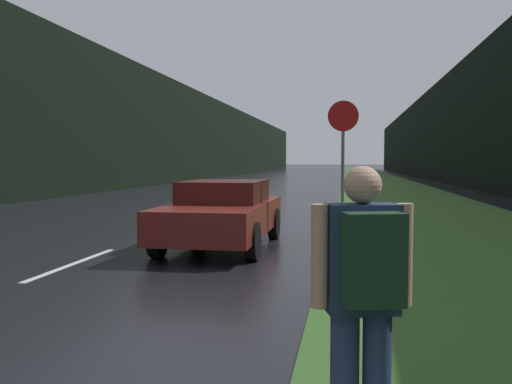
% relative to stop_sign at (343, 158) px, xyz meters
% --- Properties ---
extents(grass_verge, '(6.00, 240.00, 0.02)m').
position_rel_stop_sign_xyz_m(grass_verge, '(2.69, 29.10, -1.80)').
color(grass_verge, '#386028').
rests_on(grass_verge, ground_plane).
extents(lane_stripe_b, '(0.12, 3.00, 0.01)m').
position_rel_stop_sign_xyz_m(lane_stripe_b, '(-4.49, -3.00, -1.81)').
color(lane_stripe_b, silver).
rests_on(lane_stripe_b, ground_plane).
extents(lane_stripe_c, '(0.12, 3.00, 0.01)m').
position_rel_stop_sign_xyz_m(lane_stripe_c, '(-4.49, 4.00, -1.81)').
color(lane_stripe_c, silver).
rests_on(lane_stripe_c, ground_plane).
extents(lane_stripe_d, '(0.12, 3.00, 0.01)m').
position_rel_stop_sign_xyz_m(lane_stripe_d, '(-4.49, 11.00, -1.81)').
color(lane_stripe_d, silver).
rests_on(lane_stripe_d, ground_plane).
extents(treeline_far_side, '(2.00, 140.00, 8.28)m').
position_rel_stop_sign_xyz_m(treeline_far_side, '(-14.67, 39.10, 2.33)').
color(treeline_far_side, black).
rests_on(treeline_far_side, ground_plane).
extents(treeline_near_side, '(2.00, 140.00, 8.68)m').
position_rel_stop_sign_xyz_m(treeline_near_side, '(8.69, 39.10, 2.53)').
color(treeline_near_side, black).
rests_on(treeline_near_side, ground_plane).
extents(stop_sign, '(0.64, 0.07, 3.01)m').
position_rel_stop_sign_xyz_m(stop_sign, '(0.00, 0.00, 0.00)').
color(stop_sign, slate).
rests_on(stop_sign, ground_plane).
extents(hitchhiker_with_backpack, '(0.58, 0.49, 1.72)m').
position_rel_stop_sign_xyz_m(hitchhiker_with_backpack, '(0.21, -8.38, -0.82)').
color(hitchhiker_with_backpack, navy).
rests_on(hitchhiker_with_backpack, ground_plane).
extents(car_passing_near, '(1.95, 4.43, 1.35)m').
position_rel_stop_sign_xyz_m(car_passing_near, '(-2.40, -0.79, -1.11)').
color(car_passing_near, maroon).
rests_on(car_passing_near, ground_plane).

